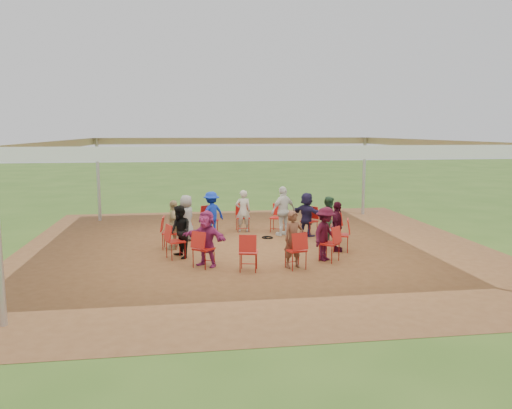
{
  "coord_description": "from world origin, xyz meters",
  "views": [
    {
      "loc": [
        -1.95,
        -13.53,
        3.25
      ],
      "look_at": [
        0.07,
        0.3,
        1.18
      ],
      "focal_mm": 35.0,
      "sensor_mm": 36.0,
      "label": 1
    }
  ],
  "objects": [
    {
      "name": "chair_4",
      "position": [
        -0.08,
        2.37,
        0.45
      ],
      "size": [
        0.43,
        0.45,
        0.9
      ],
      "primitive_type": null,
      "rotation": [
        0.0,
        0.0,
        -3.11
      ],
      "color": "red",
      "rests_on": "ground"
    },
    {
      "name": "chair_3",
      "position": [
        1.03,
        2.13,
        0.45
      ],
      "size": [
        0.57,
        0.58,
        0.9
      ],
      "primitive_type": null,
      "rotation": [
        0.0,
        0.0,
        2.69
      ],
      "color": "red",
      "rests_on": "ground"
    },
    {
      "name": "person_seated_10",
      "position": [
        1.54,
        -1.64,
        0.69
      ],
      "size": [
        0.94,
        0.92,
        1.36
      ],
      "primitive_type": "imported",
      "rotation": [
        0.0,
        0.0,
        0.76
      ],
      "color": "#39091A",
      "rests_on": "ground"
    },
    {
      "name": "laptop",
      "position": [
        1.98,
        -0.68,
        0.65
      ],
      "size": [
        0.38,
        0.42,
        0.24
      ],
      "rotation": [
        0.0,
        0.0,
        1.24
      ],
      "color": "#B7B7BC",
      "rests_on": "ground"
    },
    {
      "name": "person_seated_7",
      "position": [
        -2.08,
        -0.86,
        0.69
      ],
      "size": [
        0.61,
        0.76,
        1.36
      ],
      "primitive_type": "imported",
      "rotation": [
        0.0,
        0.0,
        -1.18
      ],
      "color": "black",
      "rests_on": "ground"
    },
    {
      "name": "ground",
      "position": [
        0.0,
        0.0,
        0.0
      ],
      "size": [
        80.0,
        80.0,
        0.0
      ],
      "primitive_type": "plane",
      "color": "#35551A",
      "rests_on": "ground"
    },
    {
      "name": "tent",
      "position": [
        0.0,
        0.0,
        2.37
      ],
      "size": [
        10.33,
        10.33,
        3.0
      ],
      "color": "#B2B2B7",
      "rests_on": "ground"
    },
    {
      "name": "chair_7",
      "position": [
        -2.36,
        0.21,
        0.45
      ],
      "size": [
        0.48,
        0.46,
        0.9
      ],
      "primitive_type": null,
      "rotation": [
        0.0,
        0.0,
        -1.66
      ],
      "color": "red",
      "rests_on": "ground"
    },
    {
      "name": "chair_0",
      "position": [
        2.24,
        -0.77,
        0.45
      ],
      "size": [
        0.55,
        0.54,
        0.9
      ],
      "primitive_type": null,
      "rotation": [
        0.0,
        0.0,
        1.24
      ],
      "color": "red",
      "rests_on": "ground"
    },
    {
      "name": "person_seated_9",
      "position": [
        0.61,
        -2.17,
        0.69
      ],
      "size": [
        0.57,
        0.45,
        1.36
      ],
      "primitive_type": "imported",
      "rotation": [
        0.0,
        0.0,
        0.27
      ],
      "color": "brown",
      "rests_on": "ground"
    },
    {
      "name": "dirt_patch",
      "position": [
        0.0,
        0.0,
        0.01
      ],
      "size": [
        13.0,
        13.0,
        0.0
      ],
      "primitive_type": "plane",
      "color": "brown",
      "rests_on": "ground"
    },
    {
      "name": "chair_10",
      "position": [
        -0.49,
        -2.32,
        0.45
      ],
      "size": [
        0.5,
        0.52,
        0.9
      ],
      "primitive_type": null,
      "rotation": [
        0.0,
        0.0,
        -0.21
      ],
      "color": "red",
      "rests_on": "ground"
    },
    {
      "name": "chair_1",
      "position": [
        2.34,
        0.36,
        0.45
      ],
      "size": [
        0.5,
        0.48,
        0.9
      ],
      "primitive_type": null,
      "rotation": [
        0.0,
        0.0,
        1.72
      ],
      "color": "red",
      "rests_on": "ground"
    },
    {
      "name": "person_seated_5",
      "position": [
        -1.89,
        1.22,
        0.69
      ],
      "size": [
        0.67,
        0.76,
        1.36
      ],
      "primitive_type": "imported",
      "rotation": [
        0.0,
        0.0,
        -2.14
      ],
      "color": "gray",
      "rests_on": "ground"
    },
    {
      "name": "chair_8",
      "position": [
        -2.19,
        -0.91,
        0.45
      ],
      "size": [
        0.57,
        0.56,
        0.9
      ],
      "primitive_type": null,
      "rotation": [
        0.0,
        0.0,
        -1.18
      ],
      "color": "red",
      "rests_on": "ground"
    },
    {
      "name": "person_seated_0",
      "position": [
        2.13,
        -0.73,
        0.69
      ],
      "size": [
        0.65,
        0.89,
        1.36
      ],
      "primitive_type": "imported",
      "rotation": [
        0.0,
        0.0,
        1.24
      ],
      "color": "#39091A",
      "rests_on": "ground"
    },
    {
      "name": "chair_12",
      "position": [
        1.63,
        -1.72,
        0.45
      ],
      "size": [
        0.61,
        0.61,
        0.9
      ],
      "primitive_type": null,
      "rotation": [
        0.0,
        0.0,
        0.76
      ],
      "color": "red",
      "rests_on": "ground"
    },
    {
      "name": "person_seated_6",
      "position": [
        -2.24,
        0.2,
        0.69
      ],
      "size": [
        0.48,
        0.83,
        1.36
      ],
      "primitive_type": "imported",
      "rotation": [
        0.0,
        0.0,
        -1.66
      ],
      "color": "tan",
      "rests_on": "ground"
    },
    {
      "name": "chair_6",
      "position": [
        -1.99,
        1.28,
        0.45
      ],
      "size": [
        0.6,
        0.59,
        0.9
      ],
      "primitive_type": null,
      "rotation": [
        0.0,
        0.0,
        -2.14
      ],
      "color": "red",
      "rests_on": "ground"
    },
    {
      "name": "person_seated_3",
      "position": [
        -0.07,
        2.25,
        0.69
      ],
      "size": [
        0.51,
        0.34,
        1.36
      ],
      "primitive_type": "imported",
      "rotation": [
        0.0,
        0.0,
        -3.11
      ],
      "color": "#ADAA9B",
      "rests_on": "ground"
    },
    {
      "name": "chair_5",
      "position": [
        -1.17,
        2.06,
        0.45
      ],
      "size": [
        0.58,
        0.59,
        0.9
      ],
      "primitive_type": null,
      "rotation": [
        0.0,
        0.0,
        -2.63
      ],
      "color": "red",
      "rests_on": "ground"
    },
    {
      "name": "chair_2",
      "position": [
        1.91,
        1.41,
        0.45
      ],
      "size": [
        0.6,
        0.6,
        0.9
      ],
      "primitive_type": null,
      "rotation": [
        0.0,
        0.0,
        2.21
      ],
      "color": "red",
      "rests_on": "ground"
    },
    {
      "name": "person_seated_1",
      "position": [
        2.22,
        0.34,
        0.69
      ],
      "size": [
        0.48,
        0.71,
        1.36
      ],
      "primitive_type": "imported",
      "rotation": [
        0.0,
        0.0,
        1.72
      ],
      "color": "#24452D",
      "rests_on": "ground"
    },
    {
      "name": "person_seated_4",
      "position": [
        -1.11,
        1.96,
        0.69
      ],
      "size": [
        0.98,
        0.81,
        1.36
      ],
      "primitive_type": "imported",
      "rotation": [
        0.0,
        0.0,
        -2.63
      ],
      "color": "#0E28A3",
      "rests_on": "ground"
    },
    {
      "name": "cable_coil",
      "position": [
        0.56,
        1.17,
        0.02
      ],
      "size": [
        0.42,
        0.42,
        0.03
      ],
      "rotation": [
        0.0,
        0.0,
        0.28
      ],
      "color": "black",
      "rests_on": "ground"
    },
    {
      "name": "person_seated_8",
      "position": [
        -1.44,
        -1.73,
        0.69
      ],
      "size": [
        1.28,
        1.17,
        1.36
      ],
      "primitive_type": "imported",
      "rotation": [
        0.0,
        0.0,
        -0.69
      ],
      "color": "#932663",
      "rests_on": "ground"
    },
    {
      "name": "standing_person",
      "position": [
        1.1,
        1.51,
        0.78
      ],
      "size": [
        1.02,
        0.84,
        1.54
      ],
      "primitive_type": "imported",
      "rotation": [
        0.0,
        0.0,
        3.63
      ],
      "color": "silver",
      "rests_on": "ground"
    },
    {
      "name": "person_seated_2",
      "position": [
        1.81,
        1.34,
        0.69
      ],
      "size": [
        1.13,
        1.3,
        1.36
      ],
      "primitive_type": "imported",
      "rotation": [
        0.0,
        0.0,
        2.21
      ],
      "color": "#201B3F",
      "rests_on": "ground"
    },
    {
      "name": "chair_11",
      "position": [
        0.64,
        -2.28,
        0.45
      ],
      "size": [
        0.52,
        0.54,
        0.9
      ],
      "primitive_type": null,
      "rotation": [
        0.0,
        0.0,
        0.27
      ],
      "color": "red",
      "rests_on": "ground"
    },
    {
      "name": "chair_9",
      "position": [
        -1.51,
        -1.82,
        0.45
      ],
      "size": [
        0.6,
        0.61,
        0.9
      ],
      "primitive_type": null,
      "rotation": [
        0.0,
        0.0,
        -0.69
      ],
      "color": "red",
      "rests_on": "ground"
    }
  ]
}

